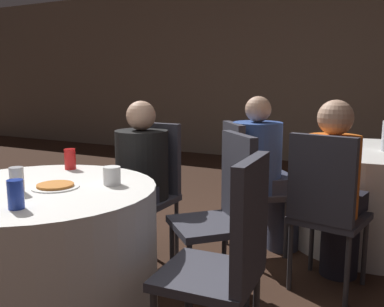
{
  "coord_description": "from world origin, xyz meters",
  "views": [
    {
      "loc": [
        1.58,
        -1.47,
        1.26
      ],
      "look_at": [
        0.43,
        0.71,
        0.84
      ],
      "focal_mm": 40.0,
      "sensor_mm": 36.0,
      "label": 1
    }
  ],
  "objects_px": {
    "chair_far_south": "(325,201)",
    "soda_can_blue": "(16,194)",
    "table_far": "(372,196)",
    "table_near": "(43,258)",
    "person_black_shirt": "(137,183)",
    "soda_can_red": "(70,159)",
    "person_orange_shirt": "(335,194)",
    "soda_can_silver": "(17,180)",
    "chair_far_southwest": "(244,177)",
    "chair_near_northeast": "(225,202)",
    "pizza_plate_near": "(55,186)",
    "chair_near_north": "(150,180)",
    "chair_near_east": "(230,251)",
    "person_blue_shirt": "(265,173)"
  },
  "relations": [
    {
      "from": "pizza_plate_near",
      "to": "soda_can_silver",
      "type": "relative_size",
      "value": 1.92
    },
    {
      "from": "chair_near_north",
      "to": "person_orange_shirt",
      "type": "relative_size",
      "value": 0.84
    },
    {
      "from": "chair_far_south",
      "to": "chair_far_southwest",
      "type": "relative_size",
      "value": 1.0
    },
    {
      "from": "person_black_shirt",
      "to": "soda_can_red",
      "type": "xyz_separation_m",
      "value": [
        -0.18,
        -0.42,
        0.22
      ]
    },
    {
      "from": "table_far",
      "to": "soda_can_red",
      "type": "height_order",
      "value": "soda_can_red"
    },
    {
      "from": "person_black_shirt",
      "to": "soda_can_blue",
      "type": "xyz_separation_m",
      "value": [
        0.19,
        -1.12,
        0.22
      ]
    },
    {
      "from": "table_far",
      "to": "person_black_shirt",
      "type": "xyz_separation_m",
      "value": [
        -1.37,
        -1.23,
        0.21
      ]
    },
    {
      "from": "soda_can_blue",
      "to": "chair_near_northeast",
      "type": "bearing_deg",
      "value": 63.71
    },
    {
      "from": "table_far",
      "to": "pizza_plate_near",
      "type": "relative_size",
      "value": 5.47
    },
    {
      "from": "soda_can_blue",
      "to": "soda_can_silver",
      "type": "relative_size",
      "value": 1.0
    },
    {
      "from": "person_black_shirt",
      "to": "person_orange_shirt",
      "type": "relative_size",
      "value": 0.98
    },
    {
      "from": "chair_near_east",
      "to": "person_orange_shirt",
      "type": "distance_m",
      "value": 1.13
    },
    {
      "from": "table_far",
      "to": "chair_near_northeast",
      "type": "height_order",
      "value": "chair_near_northeast"
    },
    {
      "from": "chair_near_northeast",
      "to": "soda_can_red",
      "type": "xyz_separation_m",
      "value": [
        -0.87,
        -0.31,
        0.23
      ]
    },
    {
      "from": "chair_near_northeast",
      "to": "person_black_shirt",
      "type": "distance_m",
      "value": 0.7
    },
    {
      "from": "person_orange_shirt",
      "to": "soda_can_silver",
      "type": "height_order",
      "value": "person_orange_shirt"
    },
    {
      "from": "person_orange_shirt",
      "to": "table_near",
      "type": "bearing_deg",
      "value": -126.63
    },
    {
      "from": "chair_near_east",
      "to": "person_orange_shirt",
      "type": "relative_size",
      "value": 0.84
    },
    {
      "from": "soda_can_red",
      "to": "table_far",
      "type": "bearing_deg",
      "value": 46.82
    },
    {
      "from": "chair_far_southwest",
      "to": "person_black_shirt",
      "type": "height_order",
      "value": "person_black_shirt"
    },
    {
      "from": "chair_far_south",
      "to": "soda_can_blue",
      "type": "bearing_deg",
      "value": -118.26
    },
    {
      "from": "table_far",
      "to": "person_blue_shirt",
      "type": "height_order",
      "value": "person_blue_shirt"
    },
    {
      "from": "chair_near_north",
      "to": "table_near",
      "type": "bearing_deg",
      "value": 90.0
    },
    {
      "from": "chair_near_north",
      "to": "soda_can_silver",
      "type": "distance_m",
      "value": 1.13
    },
    {
      "from": "table_near",
      "to": "soda_can_blue",
      "type": "relative_size",
      "value": 9.49
    },
    {
      "from": "chair_near_northeast",
      "to": "chair_far_south",
      "type": "xyz_separation_m",
      "value": [
        0.5,
        0.29,
        0.0
      ]
    },
    {
      "from": "table_near",
      "to": "person_black_shirt",
      "type": "height_order",
      "value": "person_black_shirt"
    },
    {
      "from": "chair_near_northeast",
      "to": "soda_can_blue",
      "type": "bearing_deg",
      "value": 107.61
    },
    {
      "from": "person_orange_shirt",
      "to": "soda_can_red",
      "type": "relative_size",
      "value": 9.44
    },
    {
      "from": "chair_near_east",
      "to": "chair_far_south",
      "type": "xyz_separation_m",
      "value": [
        0.2,
        0.93,
        0.0
      ]
    },
    {
      "from": "soda_can_blue",
      "to": "pizza_plate_near",
      "type": "bearing_deg",
      "value": 109.84
    },
    {
      "from": "chair_near_north",
      "to": "soda_can_blue",
      "type": "relative_size",
      "value": 7.9
    },
    {
      "from": "chair_near_east",
      "to": "soda_can_red",
      "type": "bearing_deg",
      "value": 69.68
    },
    {
      "from": "table_near",
      "to": "chair_near_northeast",
      "type": "distance_m",
      "value": 1.02
    },
    {
      "from": "pizza_plate_near",
      "to": "person_orange_shirt",
      "type": "bearing_deg",
      "value": 44.75
    },
    {
      "from": "chair_near_east",
      "to": "chair_far_southwest",
      "type": "distance_m",
      "value": 1.38
    },
    {
      "from": "chair_near_northeast",
      "to": "person_orange_shirt",
      "type": "height_order",
      "value": "person_orange_shirt"
    },
    {
      "from": "pizza_plate_near",
      "to": "soda_can_blue",
      "type": "height_order",
      "value": "soda_can_blue"
    },
    {
      "from": "chair_far_southwest",
      "to": "table_far",
      "type": "bearing_deg",
      "value": 90.0
    },
    {
      "from": "chair_far_south",
      "to": "soda_can_blue",
      "type": "relative_size",
      "value": 7.9
    },
    {
      "from": "chair_far_southwest",
      "to": "soda_can_red",
      "type": "xyz_separation_m",
      "value": [
        -0.73,
        -0.97,
        0.23
      ]
    },
    {
      "from": "table_far",
      "to": "soda_can_blue",
      "type": "relative_size",
      "value": 10.5
    },
    {
      "from": "person_orange_shirt",
      "to": "soda_can_red",
      "type": "bearing_deg",
      "value": -141.79
    },
    {
      "from": "table_far",
      "to": "soda_can_red",
      "type": "distance_m",
      "value": 2.3
    },
    {
      "from": "chair_far_southwest",
      "to": "person_orange_shirt",
      "type": "xyz_separation_m",
      "value": [
        0.67,
        -0.2,
        0.01
      ]
    },
    {
      "from": "chair_far_southwest",
      "to": "person_orange_shirt",
      "type": "bearing_deg",
      "value": 34.0
    },
    {
      "from": "chair_near_east",
      "to": "person_blue_shirt",
      "type": "xyz_separation_m",
      "value": [
        -0.32,
        1.41,
        0.02
      ]
    },
    {
      "from": "person_orange_shirt",
      "to": "soda_can_blue",
      "type": "bearing_deg",
      "value": -115.63
    },
    {
      "from": "chair_near_northeast",
      "to": "chair_far_south",
      "type": "bearing_deg",
      "value": -105.9
    },
    {
      "from": "chair_near_northeast",
      "to": "soda_can_red",
      "type": "distance_m",
      "value": 0.95
    }
  ]
}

